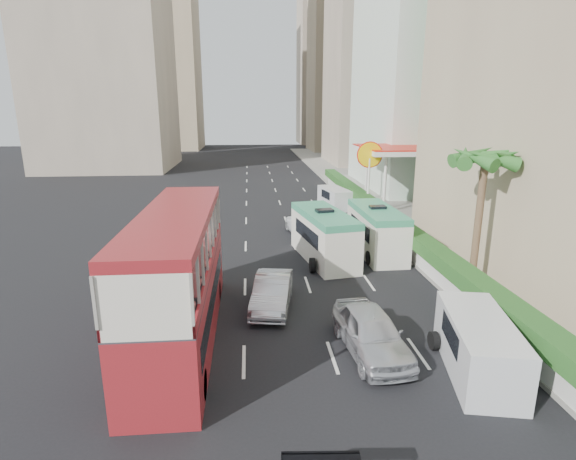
{
  "coord_description": "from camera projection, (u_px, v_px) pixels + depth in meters",
  "views": [
    {
      "loc": [
        -3.25,
        -16.3,
        8.69
      ],
      "look_at": [
        -1.5,
        4.0,
        3.2
      ],
      "focal_mm": 28.0,
      "sensor_mm": 36.0,
      "label": 1
    }
  ],
  "objects": [
    {
      "name": "ground_plane",
      "position": [
        333.0,
        331.0,
        18.21
      ],
      "size": [
        200.0,
        200.0,
        0.0
      ],
      "primitive_type": "plane",
      "color": "black",
      "rests_on": "ground"
    },
    {
      "name": "car_silver_lane_a",
      "position": [
        272.0,
        307.0,
        20.4
      ],
      "size": [
        2.26,
        4.68,
        1.48
      ],
      "primitive_type": "imported",
      "rotation": [
        0.0,
        0.0,
        -0.16
      ],
      "color": "silver",
      "rests_on": "ground"
    },
    {
      "name": "sidewalk",
      "position": [
        378.0,
        202.0,
        42.99
      ],
      "size": [
        6.0,
        120.0,
        0.18
      ],
      "primitive_type": "cube",
      "color": "#99968C",
      "rests_on": "ground"
    },
    {
      "name": "hedge",
      "position": [
        384.0,
        214.0,
        31.8
      ],
      "size": [
        1.1,
        44.0,
        0.7
      ],
      "primitive_type": "cube",
      "color": "#2D6626",
      "rests_on": "kerb_wall"
    },
    {
      "name": "palm_tree",
      "position": [
        478.0,
        222.0,
        21.83
      ],
      "size": [
        0.36,
        0.36,
        6.4
      ],
      "primitive_type": "cylinder",
      "color": "brown",
      "rests_on": "sidewalk"
    },
    {
      "name": "tower_left_b",
      "position": [
        159.0,
        41.0,
        96.99
      ],
      "size": [
        16.0,
        16.0,
        46.0
      ],
      "primitive_type": "cube",
      "color": "tan",
      "rests_on": "ground"
    },
    {
      "name": "minibus_near",
      "position": [
        324.0,
        236.0,
        26.54
      ],
      "size": [
        3.3,
        6.84,
        2.91
      ],
      "primitive_type": "cube",
      "rotation": [
        0.0,
        0.0,
        0.18
      ],
      "color": "silver",
      "rests_on": "ground"
    },
    {
      "name": "double_decker_bus",
      "position": [
        179.0,
        277.0,
        17.06
      ],
      "size": [
        2.5,
        11.0,
        5.06
      ],
      "primitive_type": "cube",
      "color": "maroon",
      "rests_on": "ground"
    },
    {
      "name": "van_asset",
      "position": [
        307.0,
        236.0,
        31.96
      ],
      "size": [
        2.82,
        5.04,
        1.33
      ],
      "primitive_type": "imported",
      "rotation": [
        0.0,
        0.0,
        0.13
      ],
      "color": "silver",
      "rests_on": "ground"
    },
    {
      "name": "shell_station",
      "position": [
        397.0,
        177.0,
        40.45
      ],
      "size": [
        6.5,
        8.0,
        5.5
      ],
      "primitive_type": "cube",
      "color": "silver",
      "rests_on": "ground"
    },
    {
      "name": "kerb_wall",
      "position": [
        383.0,
        225.0,
        32.02
      ],
      "size": [
        0.3,
        44.0,
        1.0
      ],
      "primitive_type": "cube",
      "color": "silver",
      "rests_on": "sidewalk"
    },
    {
      "name": "tower_far_a",
      "position": [
        345.0,
        43.0,
        92.79
      ],
      "size": [
        14.0,
        14.0,
        44.0
      ],
      "primitive_type": "cube",
      "color": "tan",
      "rests_on": "ground"
    },
    {
      "name": "car_silver_lane_b",
      "position": [
        370.0,
        352.0,
        16.6
      ],
      "size": [
        2.38,
        4.96,
        1.63
      ],
      "primitive_type": "imported",
      "rotation": [
        0.0,
        0.0,
        0.1
      ],
      "color": "silver",
      "rests_on": "ground"
    },
    {
      "name": "tower_far_b",
      "position": [
        326.0,
        64.0,
        114.48
      ],
      "size": [
        14.0,
        14.0,
        40.0
      ],
      "primitive_type": "cube",
      "color": "tan",
      "rests_on": "ground"
    },
    {
      "name": "panel_van_near",
      "position": [
        478.0,
        346.0,
        15.16
      ],
      "size": [
        2.86,
        5.09,
        1.92
      ],
      "primitive_type": "cube",
      "rotation": [
        0.0,
        0.0,
        -0.21
      ],
      "color": "silver",
      "rests_on": "ground"
    },
    {
      "name": "tower_mid",
      "position": [
        384.0,
        0.0,
        69.01
      ],
      "size": [
        16.0,
        16.0,
        50.0
      ],
      "primitive_type": "cube",
      "color": "tan",
      "rests_on": "ground"
    },
    {
      "name": "minibus_far",
      "position": [
        376.0,
        231.0,
        27.75
      ],
      "size": [
        2.29,
        6.47,
        2.85
      ],
      "primitive_type": "cube",
      "rotation": [
        0.0,
        0.0,
        0.02
      ],
      "color": "silver",
      "rests_on": "ground"
    },
    {
      "name": "panel_van_far",
      "position": [
        335.0,
        198.0,
        40.85
      ],
      "size": [
        2.57,
        4.69,
        1.77
      ],
      "primitive_type": "cube",
      "rotation": [
        0.0,
        0.0,
        0.19
      ],
      "color": "silver",
      "rests_on": "ground"
    }
  ]
}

